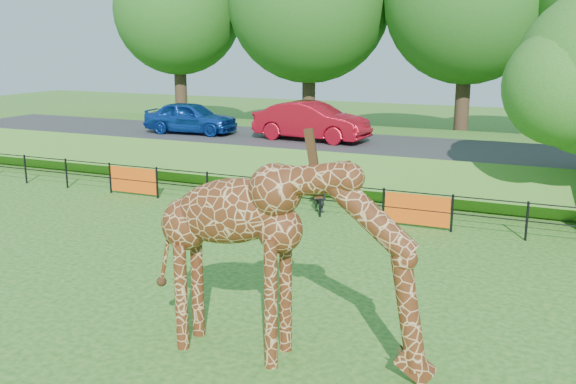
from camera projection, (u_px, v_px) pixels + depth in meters
name	position (u px, v px, depth m)	size (l,w,h in m)	color
ground	(176.00, 316.00, 12.71)	(90.00, 90.00, 0.00)	#1F5816
giraffe	(287.00, 261.00, 10.57)	(4.96, 0.91, 3.54)	#562811
perimeter_fence	(320.00, 200.00, 19.71)	(28.07, 0.10, 1.10)	black
embankment	(385.00, 157.00, 26.37)	(40.00, 9.00, 1.30)	#1F5816
road	(375.00, 145.00, 24.87)	(40.00, 5.00, 0.12)	#323134
car_blue	(191.00, 117.00, 27.48)	(1.61, 4.01, 1.37)	#1542AD
car_red	(311.00, 121.00, 25.54)	(1.62, 4.64, 1.53)	#B80D20
visitor	(319.00, 191.00, 20.27)	(0.50, 0.33, 1.38)	black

